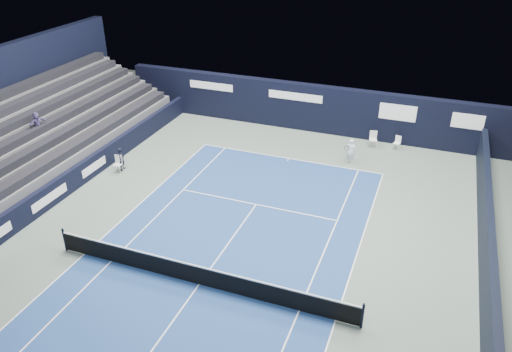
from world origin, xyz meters
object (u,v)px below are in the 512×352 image
(folding_chair_back_a, at_px, (373,138))
(folding_chair_back_b, at_px, (397,142))
(line_judge_chair, at_px, (118,162))
(tennis_net, at_px, (198,275))
(tennis_player, at_px, (351,151))

(folding_chair_back_a, height_order, folding_chair_back_b, folding_chair_back_a)
(folding_chair_back_a, xyz_separation_m, line_judge_chair, (-12.80, -8.36, -0.02))
(folding_chair_back_b, relative_size, line_judge_chair, 0.86)
(line_judge_chair, relative_size, tennis_net, 0.08)
(folding_chair_back_b, distance_m, line_judge_chair, 16.62)
(tennis_net, bearing_deg, tennis_player, 74.75)
(tennis_net, distance_m, tennis_player, 13.12)
(folding_chair_back_b, height_order, tennis_net, tennis_net)
(folding_chair_back_a, distance_m, tennis_player, 2.84)
(tennis_net, bearing_deg, folding_chair_back_a, 74.26)
(folding_chair_back_b, bearing_deg, folding_chair_back_a, -156.68)
(tennis_player, bearing_deg, folding_chair_back_a, 72.01)
(folding_chair_back_b, xyz_separation_m, line_judge_chair, (-14.25, -8.55, 0.08))
(folding_chair_back_a, distance_m, folding_chair_back_b, 1.46)
(folding_chair_back_b, height_order, line_judge_chair, line_judge_chair)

